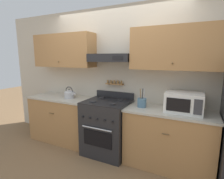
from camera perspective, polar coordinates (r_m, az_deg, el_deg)
ground_plane at (r=3.13m, az=-4.00°, el=-21.72°), size 16.00×16.00×0.00m
wall_back at (r=3.17m, az=0.84°, el=6.58°), size 5.20×0.46×2.55m
counter_left at (r=3.72m, az=-15.65°, el=-9.07°), size 1.31×0.62×0.89m
counter_right at (r=2.89m, az=17.85°, el=-14.99°), size 1.30×0.62×0.89m
stove_range at (r=3.12m, az=-1.62°, el=-12.04°), size 0.75×0.70×1.04m
tea_kettle at (r=3.45m, az=-13.75°, el=-1.38°), size 0.24×0.19×0.22m
microwave at (r=2.69m, az=22.42°, el=-3.88°), size 0.50×0.39×0.28m
utensil_crock at (r=2.79m, az=9.73°, el=-4.17°), size 0.14×0.14×0.30m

